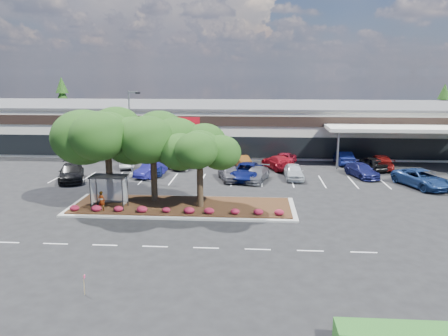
# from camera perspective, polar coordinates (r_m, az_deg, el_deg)

# --- Properties ---
(ground) EXTENTS (160.00, 160.00, 0.00)m
(ground) POSITION_cam_1_polar(r_m,az_deg,el_deg) (31.26, -3.03, -7.51)
(ground) COLOR black
(ground) RESTS_ON ground
(retail_store) EXTENTS (80.40, 25.20, 6.25)m
(retail_store) POSITION_cam_1_polar(r_m,az_deg,el_deg) (63.62, 0.72, 5.63)
(retail_store) COLOR beige
(retail_store) RESTS_ON ground
(landscape_island) EXTENTS (18.00, 6.00, 0.26)m
(landscape_island) POSITION_cam_1_polar(r_m,az_deg,el_deg) (35.25, -5.48, -5.01)
(landscape_island) COLOR #9A9A95
(landscape_island) RESTS_ON ground
(lane_markings) EXTENTS (33.12, 20.06, 0.01)m
(lane_markings) POSITION_cam_1_polar(r_m,az_deg,el_deg) (41.17, -1.46, -2.58)
(lane_markings) COLOR silver
(lane_markings) RESTS_ON ground
(shrub_row) EXTENTS (17.00, 0.80, 0.50)m
(shrub_row) POSITION_cam_1_polar(r_m,az_deg,el_deg) (33.16, -6.08, -5.46)
(shrub_row) COLOR maroon
(shrub_row) RESTS_ON landscape_island
(bus_shelter) EXTENTS (2.75, 1.55, 2.59)m
(bus_shelter) POSITION_cam_1_polar(r_m,az_deg,el_deg) (35.01, -14.75, -1.79)
(bus_shelter) COLOR black
(bus_shelter) RESTS_ON landscape_island
(island_tree_west) EXTENTS (7.20, 7.20, 7.89)m
(island_tree_west) POSITION_cam_1_polar(r_m,az_deg,el_deg) (36.21, -14.89, 1.74)
(island_tree_west) COLOR #163C13
(island_tree_west) RESTS_ON landscape_island
(island_tree_mid) EXTENTS (6.60, 6.60, 7.32)m
(island_tree_mid) POSITION_cam_1_polar(r_m,az_deg,el_deg) (35.96, -9.22, 1.47)
(island_tree_mid) COLOR #163C13
(island_tree_mid) RESTS_ON landscape_island
(island_tree_east) EXTENTS (5.80, 5.80, 6.50)m
(island_tree_east) POSITION_cam_1_polar(r_m,az_deg,el_deg) (33.89, -3.17, 0.24)
(island_tree_east) COLOR #163C13
(island_tree_east) RESTS_ON landscape_island
(conifer_north_west) EXTENTS (4.40, 4.40, 10.00)m
(conifer_north_west) POSITION_cam_1_polar(r_m,az_deg,el_deg) (82.56, -20.27, 7.72)
(conifer_north_west) COLOR #163C13
(conifer_north_west) RESTS_ON ground
(conifer_north_east) EXTENTS (3.96, 3.96, 9.00)m
(conifer_north_east) POSITION_cam_1_polar(r_m,az_deg,el_deg) (79.43, 26.63, 6.66)
(conifer_north_east) COLOR #163C13
(conifer_north_east) RESTS_ON ground
(person_waiting) EXTENTS (0.64, 0.51, 1.52)m
(person_waiting) POSITION_cam_1_polar(r_m,az_deg,el_deg) (34.78, -15.69, -4.13)
(person_waiting) COLOR #594C47
(person_waiting) RESTS_ON landscape_island
(light_pole) EXTENTS (1.43, 0.50, 8.84)m
(light_pole) POSITION_cam_1_polar(r_m,az_deg,el_deg) (45.69, -11.96, 3.63)
(light_pole) COLOR #9A9A95
(light_pole) RESTS_ON ground
(survey_stake) EXTENTS (0.07, 0.14, 1.04)m
(survey_stake) POSITION_cam_1_polar(r_m,az_deg,el_deg) (22.94, -17.80, -13.98)
(survey_stake) COLOR #957D4E
(survey_stake) RESTS_ON ground
(car_0) EXTENTS (4.03, 6.06, 1.63)m
(car_0) POSITION_cam_1_polar(r_m,az_deg,el_deg) (46.37, -19.32, -0.54)
(car_0) COLOR black
(car_0) RESTS_ON ground
(car_1) EXTENTS (2.90, 4.66, 1.45)m
(car_1) POSITION_cam_1_polar(r_m,az_deg,el_deg) (46.14, -9.57, -0.19)
(car_1) COLOR navy
(car_1) RESTS_ON ground
(car_2) EXTENTS (2.08, 4.28, 1.41)m
(car_2) POSITION_cam_1_polar(r_m,az_deg,el_deg) (46.95, -8.93, 0.02)
(car_2) COLOR navy
(car_2) RESTS_ON ground
(car_3) EXTENTS (2.93, 4.79, 1.52)m
(car_3) POSITION_cam_1_polar(r_m,az_deg,el_deg) (43.85, 0.69, -0.62)
(car_3) COLOR #535259
(car_3) RESTS_ON ground
(car_4) EXTENTS (3.61, 6.16, 1.61)m
(car_4) POSITION_cam_1_polar(r_m,az_deg,el_deg) (44.26, 2.99, -0.46)
(car_4) COLOR #0C1453
(car_4) RESTS_ON ground
(car_5) EXTENTS (3.10, 5.06, 1.37)m
(car_5) POSITION_cam_1_polar(r_m,az_deg,el_deg) (43.61, 4.22, -0.83)
(car_5) COLOR #56575E
(car_5) RESTS_ON ground
(car_6) EXTENTS (1.91, 4.48, 1.51)m
(car_6) POSITION_cam_1_polar(r_m,az_deg,el_deg) (44.93, 9.11, -0.47)
(car_6) COLOR silver
(car_6) RESTS_ON ground
(car_7) EXTENTS (3.30, 5.20, 1.40)m
(car_7) POSITION_cam_1_polar(r_m,az_deg,el_deg) (47.34, 17.57, -0.31)
(car_7) COLOR #161A52
(car_7) RESTS_ON ground
(car_8) EXTENTS (4.79, 6.57, 1.66)m
(car_8) POSITION_cam_1_polar(r_m,az_deg,el_deg) (45.20, 24.41, -1.27)
(car_8) COLOR navy
(car_8) RESTS_ON ground
(car_9) EXTENTS (2.53, 4.67, 1.46)m
(car_9) POSITION_cam_1_polar(r_m,az_deg,el_deg) (50.97, -12.50, 0.89)
(car_9) COLOR #B3B3B3
(car_9) RESTS_ON ground
(car_10) EXTENTS (3.68, 5.09, 1.37)m
(car_10) POSITION_cam_1_polar(r_m,az_deg,el_deg) (51.13, -5.86, 1.10)
(car_10) COLOR black
(car_10) RESTS_ON ground
(car_11) EXTENTS (3.28, 4.84, 1.53)m
(car_11) POSITION_cam_1_polar(r_m,az_deg,el_deg) (49.51, -5.05, 0.84)
(car_11) COLOR white
(car_11) RESTS_ON ground
(car_12) EXTENTS (2.71, 4.26, 1.33)m
(car_12) POSITION_cam_1_polar(r_m,az_deg,el_deg) (50.52, 2.18, 0.99)
(car_12) COLOR brown
(car_12) RESTS_ON ground
(car_13) EXTENTS (4.11, 5.85, 1.57)m
(car_13) POSITION_cam_1_polar(r_m,az_deg,el_deg) (49.25, 7.06, 0.76)
(car_13) COLOR maroon
(car_13) RESTS_ON ground
(car_14) EXTENTS (3.19, 5.33, 1.39)m
(car_14) POSITION_cam_1_polar(r_m,az_deg,el_deg) (52.02, 8.02, 1.25)
(car_14) COLOR maroon
(car_14) RESTS_ON ground
(car_15) EXTENTS (1.87, 4.82, 1.57)m
(car_15) POSITION_cam_1_polar(r_m,az_deg,el_deg) (53.48, 15.31, 1.33)
(car_15) COLOR navy
(car_15) RESTS_ON ground
(car_16) EXTENTS (2.50, 5.48, 1.55)m
(car_16) POSITION_cam_1_polar(r_m,az_deg,el_deg) (52.13, 19.75, 0.75)
(car_16) COLOR maroon
(car_16) RESTS_ON ground
(car_17) EXTENTS (3.19, 4.88, 1.55)m
(car_17) POSITION_cam_1_polar(r_m,az_deg,el_deg) (51.04, 18.59, 0.59)
(car_17) COLOR black
(car_17) RESTS_ON ground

